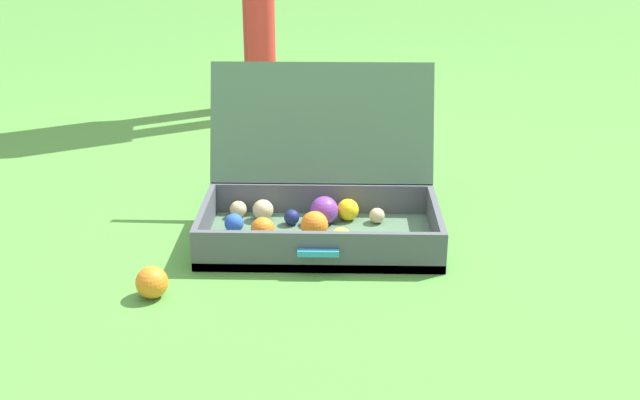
# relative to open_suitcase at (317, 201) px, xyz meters

# --- Properties ---
(ground_plane) EXTENTS (16.00, 16.00, 0.00)m
(ground_plane) POSITION_rel_open_suitcase_xyz_m (-0.00, -0.06, -0.10)
(ground_plane) COLOR #4C8C38
(open_suitcase) EXTENTS (0.68, 0.53, 0.46)m
(open_suitcase) POSITION_rel_open_suitcase_xyz_m (0.00, 0.00, 0.00)
(open_suitcase) COLOR #4C7051
(open_suitcase) RESTS_ON ground
(stray_ball_on_grass) EXTENTS (0.08, 0.08, 0.08)m
(stray_ball_on_grass) POSITION_rel_open_suitcase_xyz_m (-0.40, -0.39, -0.06)
(stray_ball_on_grass) COLOR orange
(stray_ball_on_grass) RESTS_ON ground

